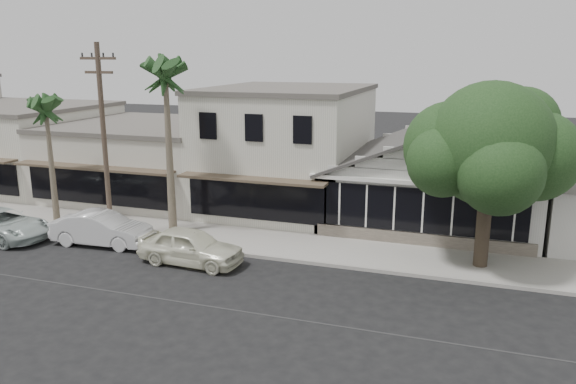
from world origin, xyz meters
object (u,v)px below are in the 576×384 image
(utility_pole, at_px, (104,138))
(car_0, at_px, (191,246))
(car_2, at_px, (1,225))
(car_1, at_px, (102,229))
(shade_tree, at_px, (488,147))

(utility_pole, distance_m, car_0, 6.75)
(utility_pole, bearing_deg, car_2, -161.32)
(car_0, height_order, car_1, car_0)
(utility_pole, distance_m, shade_tree, 16.54)
(car_1, bearing_deg, car_2, 95.23)
(car_1, relative_size, car_2, 0.91)
(shade_tree, bearing_deg, car_0, -163.15)
(car_1, distance_m, shade_tree, 17.05)
(car_2, bearing_deg, shade_tree, -73.59)
(utility_pole, distance_m, car_1, 4.13)
(car_0, distance_m, car_1, 5.08)
(utility_pole, xyz_separation_m, car_0, (5.13, -1.74, -4.03))
(car_2, distance_m, shade_tree, 22.00)
(car_0, xyz_separation_m, car_1, (-5.00, 0.88, -0.00))
(utility_pole, relative_size, car_0, 2.02)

